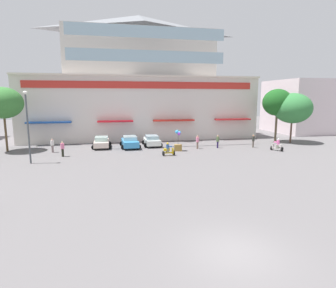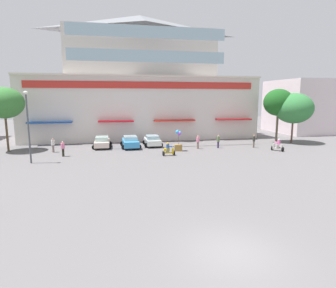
{
  "view_description": "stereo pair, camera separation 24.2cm",
  "coord_description": "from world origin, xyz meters",
  "px_view_note": "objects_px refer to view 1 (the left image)",
  "views": [
    {
      "loc": [
        -4.85,
        -9.93,
        6.3
      ],
      "look_at": [
        0.92,
        18.15,
        1.55
      ],
      "focal_mm": 30.29,
      "sensor_mm": 36.0,
      "label": 1
    },
    {
      "loc": [
        -4.62,
        -9.98,
        6.3
      ],
      "look_at": [
        0.92,
        18.15,
        1.55
      ],
      "focal_mm": 30.29,
      "sensor_mm": 36.0,
      "label": 2
    }
  ],
  "objects_px": {
    "plaza_tree_1": "(293,108)",
    "plaza_tree_3": "(277,103)",
    "parked_car_2": "(152,140)",
    "pedestrian_2": "(52,145)",
    "pedestrian_0": "(218,141)",
    "streetlamp_near": "(28,122)",
    "balloon_vendor_cart": "(178,143)",
    "parked_car_0": "(102,142)",
    "scooter_rider_1": "(168,150)",
    "pedestrian_1": "(197,141)",
    "pedestrian_3": "(62,148)",
    "pedestrian_4": "(253,140)",
    "parked_car_1": "(130,142)",
    "plaza_tree_2": "(3,103)",
    "scooter_rider_4": "(277,146)"
  },
  "relations": [
    {
      "from": "scooter_rider_4",
      "to": "plaza_tree_1",
      "type": "bearing_deg",
      "value": 44.13
    },
    {
      "from": "pedestrian_2",
      "to": "balloon_vendor_cart",
      "type": "relative_size",
      "value": 0.64
    },
    {
      "from": "parked_car_2",
      "to": "pedestrian_2",
      "type": "height_order",
      "value": "pedestrian_2"
    },
    {
      "from": "plaza_tree_3",
      "to": "parked_car_0",
      "type": "xyz_separation_m",
      "value": [
        -24.03,
        0.23,
        -4.84
      ]
    },
    {
      "from": "pedestrian_1",
      "to": "pedestrian_2",
      "type": "height_order",
      "value": "pedestrian_1"
    },
    {
      "from": "pedestrian_1",
      "to": "pedestrian_3",
      "type": "bearing_deg",
      "value": -174.3
    },
    {
      "from": "parked_car_2",
      "to": "pedestrian_0",
      "type": "bearing_deg",
      "value": -22.11
    },
    {
      "from": "plaza_tree_1",
      "to": "pedestrian_1",
      "type": "height_order",
      "value": "plaza_tree_1"
    },
    {
      "from": "parked_car_2",
      "to": "pedestrian_4",
      "type": "distance_m",
      "value": 12.94
    },
    {
      "from": "scooter_rider_1",
      "to": "pedestrian_1",
      "type": "bearing_deg",
      "value": 37.25
    },
    {
      "from": "parked_car_1",
      "to": "streetlamp_near",
      "type": "bearing_deg",
      "value": -145.74
    },
    {
      "from": "plaza_tree_2",
      "to": "parked_car_1",
      "type": "height_order",
      "value": "plaza_tree_2"
    },
    {
      "from": "pedestrian_1",
      "to": "streetlamp_near",
      "type": "relative_size",
      "value": 0.24
    },
    {
      "from": "scooter_rider_1",
      "to": "pedestrian_4",
      "type": "xyz_separation_m",
      "value": [
        11.53,
        2.79,
        0.33
      ]
    },
    {
      "from": "plaza_tree_1",
      "to": "parked_car_0",
      "type": "distance_m",
      "value": 26.2
    },
    {
      "from": "plaza_tree_2",
      "to": "balloon_vendor_cart",
      "type": "relative_size",
      "value": 2.96
    },
    {
      "from": "parked_car_1",
      "to": "pedestrian_4",
      "type": "xyz_separation_m",
      "value": [
        15.29,
        -3.03,
        0.19
      ]
    },
    {
      "from": "scooter_rider_1",
      "to": "pedestrian_4",
      "type": "distance_m",
      "value": 11.87
    },
    {
      "from": "streetlamp_near",
      "to": "balloon_vendor_cart",
      "type": "height_order",
      "value": "streetlamp_near"
    },
    {
      "from": "parked_car_2",
      "to": "pedestrian_4",
      "type": "xyz_separation_m",
      "value": [
        12.38,
        -3.76,
        0.22
      ]
    },
    {
      "from": "pedestrian_2",
      "to": "pedestrian_3",
      "type": "bearing_deg",
      "value": -60.41
    },
    {
      "from": "pedestrian_0",
      "to": "balloon_vendor_cart",
      "type": "xyz_separation_m",
      "value": [
        -5.33,
        -0.93,
        0.07
      ]
    },
    {
      "from": "balloon_vendor_cart",
      "to": "parked_car_2",
      "type": "bearing_deg",
      "value": 121.44
    },
    {
      "from": "scooter_rider_1",
      "to": "pedestrian_3",
      "type": "bearing_deg",
      "value": 171.13
    },
    {
      "from": "parked_car_1",
      "to": "pedestrian_2",
      "type": "relative_size",
      "value": 2.81
    },
    {
      "from": "pedestrian_2",
      "to": "streetlamp_near",
      "type": "distance_m",
      "value": 6.28
    },
    {
      "from": "scooter_rider_1",
      "to": "parked_car_1",
      "type": "bearing_deg",
      "value": 122.83
    },
    {
      "from": "parked_car_1",
      "to": "plaza_tree_2",
      "type": "bearing_deg",
      "value": 178.64
    },
    {
      "from": "pedestrian_3",
      "to": "parked_car_0",
      "type": "bearing_deg",
      "value": 50.04
    },
    {
      "from": "parked_car_1",
      "to": "pedestrian_3",
      "type": "xyz_separation_m",
      "value": [
        -7.44,
        -4.08,
        0.18
      ]
    },
    {
      "from": "plaza_tree_1",
      "to": "plaza_tree_3",
      "type": "bearing_deg",
      "value": 155.54
    },
    {
      "from": "pedestrian_0",
      "to": "parked_car_2",
      "type": "bearing_deg",
      "value": 157.89
    },
    {
      "from": "parked_car_0",
      "to": "pedestrian_4",
      "type": "distance_m",
      "value": 19.13
    },
    {
      "from": "scooter_rider_4",
      "to": "pedestrian_2",
      "type": "distance_m",
      "value": 26.29
    },
    {
      "from": "pedestrian_0",
      "to": "pedestrian_3",
      "type": "xyz_separation_m",
      "value": [
        -18.19,
        -1.61,
        -0.01
      ]
    },
    {
      "from": "scooter_rider_4",
      "to": "pedestrian_3",
      "type": "height_order",
      "value": "pedestrian_3"
    },
    {
      "from": "balloon_vendor_cart",
      "to": "pedestrian_4",
      "type": "bearing_deg",
      "value": 2.14
    },
    {
      "from": "pedestrian_1",
      "to": "streetlamp_near",
      "type": "distance_m",
      "value": 18.81
    },
    {
      "from": "parked_car_2",
      "to": "pedestrian_0",
      "type": "relative_size",
      "value": 2.49
    },
    {
      "from": "pedestrian_0",
      "to": "plaza_tree_2",
      "type": "bearing_deg",
      "value": 173.61
    },
    {
      "from": "parked_car_2",
      "to": "pedestrian_3",
      "type": "relative_size",
      "value": 2.48
    },
    {
      "from": "plaza_tree_2",
      "to": "pedestrian_4",
      "type": "relative_size",
      "value": 4.6
    },
    {
      "from": "pedestrian_0",
      "to": "parked_car_1",
      "type": "bearing_deg",
      "value": 167.08
    },
    {
      "from": "parked_car_0",
      "to": "scooter_rider_1",
      "type": "bearing_deg",
      "value": -41.7
    },
    {
      "from": "streetlamp_near",
      "to": "pedestrian_2",
      "type": "bearing_deg",
      "value": 79.26
    },
    {
      "from": "plaza_tree_3",
      "to": "parked_car_1",
      "type": "height_order",
      "value": "plaza_tree_3"
    },
    {
      "from": "streetlamp_near",
      "to": "balloon_vendor_cart",
      "type": "bearing_deg",
      "value": 12.42
    },
    {
      "from": "streetlamp_near",
      "to": "parked_car_2",
      "type": "bearing_deg",
      "value": 30.27
    },
    {
      "from": "parked_car_1",
      "to": "scooter_rider_4",
      "type": "distance_m",
      "value": 17.91
    },
    {
      "from": "parked_car_0",
      "to": "pedestrian_3",
      "type": "bearing_deg",
      "value": -129.96
    }
  ]
}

